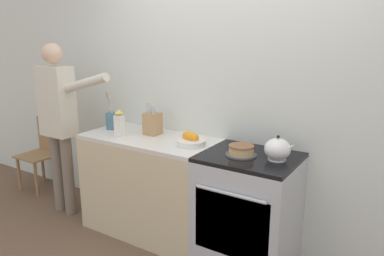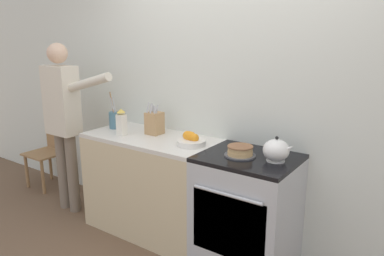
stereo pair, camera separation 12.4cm
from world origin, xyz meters
name	(u,v)px [view 2 (the right image)]	position (x,y,z in m)	size (l,w,h in m)	color
wall_back	(235,94)	(0.00, 0.62, 1.30)	(8.00, 0.04, 2.60)	silver
counter_cabinet	(152,184)	(-0.66, 0.30, 0.45)	(1.21, 0.60, 0.90)	beige
stove_range	(246,212)	(0.30, 0.30, 0.45)	(0.71, 0.63, 0.90)	#B7BABF
layer_cake	(240,151)	(0.25, 0.26, 0.94)	(0.23, 0.23, 0.08)	#4C4C51
tea_kettle	(276,150)	(0.51, 0.31, 0.98)	(0.23, 0.19, 0.18)	white
knife_block	(154,123)	(-0.68, 0.38, 1.01)	(0.13, 0.13, 0.29)	tan
utensil_crock	(114,119)	(-1.13, 0.32, 0.99)	(0.09, 0.09, 0.35)	#477084
fruit_bowl	(191,140)	(-0.22, 0.29, 0.95)	(0.24, 0.24, 0.11)	silver
milk_carton	(121,123)	(-0.89, 0.18, 1.02)	(0.07, 0.07, 0.24)	white
person_baker	(63,113)	(-1.64, 0.13, 1.02)	(0.95, 0.20, 1.70)	#7A6B5B
dining_chair	(51,147)	(-2.37, 0.44, 0.47)	(0.40, 0.40, 0.82)	#997047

